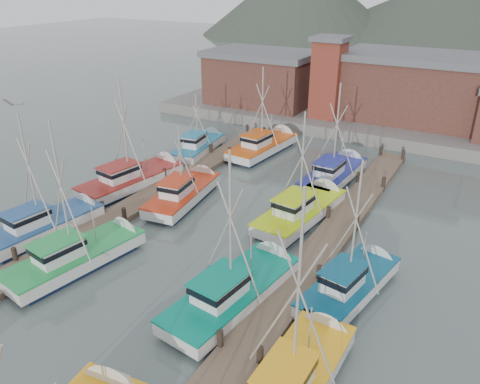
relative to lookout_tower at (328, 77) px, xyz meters
The scene contains 21 objects.
ground 33.52m from the lookout_tower, 86.53° to the right, with size 260.00×260.00×0.00m, color #455350.
dock_left 29.87m from the lookout_tower, 99.80° to the right, with size 2.30×46.00×1.50m.
dock_right 30.79m from the lookout_tower, 72.73° to the right, with size 2.30×46.00×1.50m.
quay 6.67m from the lookout_tower, 63.43° to the left, with size 44.00×16.00×1.20m, color gray.
shed_left 9.30m from the lookout_tower, 167.47° to the left, with size 12.72×8.48×6.20m.
shed_center 8.99m from the lookout_tower, 26.57° to the left, with size 14.84×9.54×6.90m.
lookout_tower is the anchor object (origin of this frame).
distant_hills 90.40m from the lookout_tower, 96.85° to the left, with size 175.00×140.00×42.00m.
boat_4 33.35m from the lookout_tower, 94.70° to the right, with size 4.02×9.02×9.60m.
boat_5 32.36m from the lookout_tower, 77.62° to the right, with size 3.94×9.46×9.29m.
boat_6 32.57m from the lookout_tower, 103.28° to the right, with size 3.63×8.63×8.90m.
boat_7 37.28m from the lookout_tower, 71.37° to the right, with size 3.94×8.28×9.98m.
boat_8 23.53m from the lookout_tower, 96.24° to the right, with size 3.66×8.66×6.65m.
boat_9 22.59m from the lookout_tower, 73.39° to the right, with size 3.83×9.29×8.52m.
boat_10 24.33m from the lookout_tower, 108.48° to the right, with size 4.26×9.71×9.61m.
boat_11 30.63m from the lookout_tower, 66.90° to the right, with size 3.76×8.14×8.39m.
boat_12 11.71m from the lookout_tower, 101.37° to the right, with size 3.69×9.40×8.93m.
boat_13 15.81m from the lookout_tower, 66.32° to the right, with size 3.57×8.94×8.90m.
boat_14 16.29m from the lookout_tower, 118.54° to the right, with size 3.61×8.22×6.35m.
gull_near 35.91m from the lookout_tower, 93.90° to the right, with size 1.55×0.63×0.24m.
gull_far 26.89m from the lookout_tower, 80.27° to the right, with size 1.55×0.63×0.24m.
Camera 1 is at (14.71, -15.56, 15.48)m, focal length 35.00 mm.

